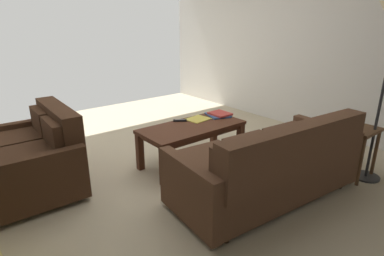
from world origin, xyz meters
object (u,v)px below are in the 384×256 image
Objects in this scene: end_table at (354,137)px; coffee_table at (192,131)px; book_stack at (219,114)px; tv_remote at (180,120)px; coffee_mug at (351,123)px; sofa_main at (271,164)px; loose_magazine at (198,119)px; loveseat_near at (33,156)px.

coffee_table is at bearing -49.06° from end_table.
end_table is at bearing 130.94° from coffee_table.
book_stack reaches higher than tv_remote.
sofa_main is at bearing -11.60° from coffee_mug.
end_table is at bearing 114.51° from book_stack.
book_stack is at bearing 72.89° from loose_magazine.
coffee_mug is (-2.67, 1.82, 0.26)m from loveseat_near.
coffee_table is at bearing -62.85° from loose_magazine.
coffee_table is 0.52m from book_stack.
loveseat_near is 0.99× the size of coffee_table.
coffee_table is 1.69m from coffee_mug.
end_table is 1.54m from book_stack.
coffee_table is 0.23m from tv_remote.
coffee_mug is (-1.02, 0.21, 0.25)m from sofa_main.
coffee_mug reaches higher than tv_remote.
sofa_main is 1.22m from loose_magazine.
book_stack reaches higher than coffee_table.
sofa_main reaches higher than coffee_table.
loveseat_near is 7.77× the size of tv_remote.
sofa_main reaches higher than end_table.
coffee_mug reaches higher than end_table.
book_stack is at bearing 166.10° from tv_remote.
coffee_table is at bearing -49.49° from coffee_mug.
loveseat_near reaches higher than book_stack.
coffee_mug is at bearing 168.40° from sofa_main.
loveseat_near is at bearing -110.04° from loose_magazine.
sofa_main reaches higher than loose_magazine.
loveseat_near is 1.61m from tv_remote.
loose_magazine reaches higher than coffee_table.
loose_magazine is at bearing -96.13° from sofa_main.
sofa_main is at bearing 69.36° from book_stack.
loose_magazine is at bearing -57.03° from end_table.
sofa_main reaches higher than coffee_mug.
loveseat_near is at bearing -34.20° from coffee_mug.
loose_magazine is (-0.13, -1.20, 0.12)m from sofa_main.
book_stack is (0.59, -1.36, -0.11)m from coffee_mug.
sofa_main reaches higher than book_stack.
loveseat_near is at bearing -34.27° from end_table.
tv_remote is at bearing -52.87° from end_table.
sofa_main is 1.29m from tv_remote.
loose_magazine is at bearing 160.60° from tv_remote.
sofa_main is at bearing 93.75° from coffee_table.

